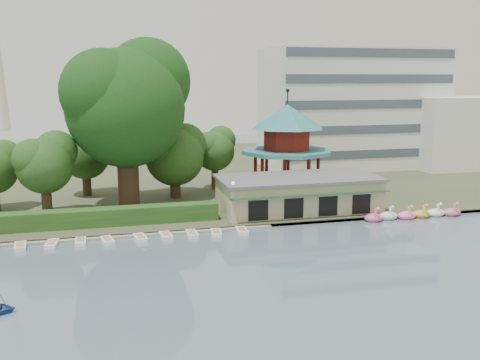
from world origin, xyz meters
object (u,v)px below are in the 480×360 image
object	(u,v)px
boathouse	(298,193)
big_tree	(127,99)
dock	(104,237)
pavilion	(287,139)

from	to	relation	value
boathouse	big_tree	distance (m)	22.52
boathouse	big_tree	xyz separation A→B (m)	(-18.81, 6.25, 10.69)
dock	big_tree	bearing A→B (deg)	73.88
dock	boathouse	size ratio (longest dim) A/B	1.83
pavilion	big_tree	xyz separation A→B (m)	(-20.81, -3.78, 5.57)
dock	boathouse	xyz separation A→B (m)	(22.00, 4.77, 2.25)
boathouse	pavilion	xyz separation A→B (m)	(2.00, 10.03, 5.11)
dock	pavilion	distance (m)	29.14
dock	pavilion	world-z (taller)	pavilion
boathouse	big_tree	size ratio (longest dim) A/B	0.94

